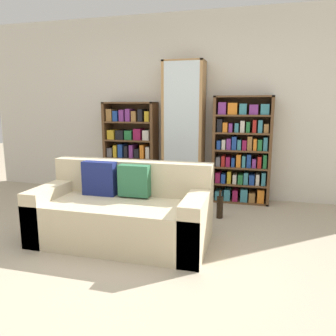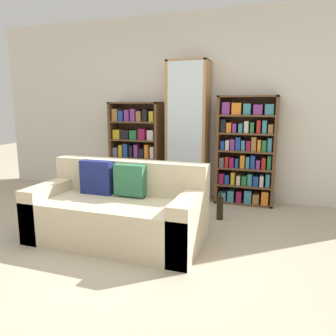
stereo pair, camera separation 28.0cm
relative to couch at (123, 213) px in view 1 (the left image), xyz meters
name	(u,v)px [view 1 (the left image)]	position (x,y,z in m)	size (l,w,h in m)	color
ground_plane	(124,268)	(0.24, -0.55, -0.29)	(16.00, 16.00, 0.00)	tan
wall_back	(186,107)	(0.24, 1.95, 1.06)	(6.70, 0.06, 2.70)	silver
couch	(123,213)	(0.00, 0.00, 0.00)	(1.75, 0.83, 0.79)	beige
bookshelf_left	(131,151)	(-0.59, 1.74, 0.38)	(0.81, 0.32, 1.42)	brown
display_cabinet	(184,132)	(0.26, 1.73, 0.70)	(0.58, 0.36, 2.00)	#AD7F4C
bookshelf_right	(242,152)	(1.09, 1.74, 0.44)	(0.80, 0.32, 1.51)	brown
wine_bottle	(220,207)	(0.89, 0.94, -0.15)	(0.08, 0.08, 0.35)	black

